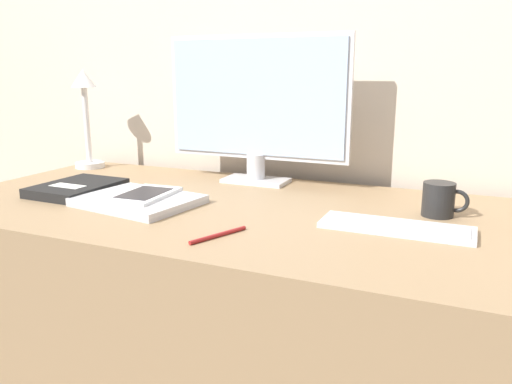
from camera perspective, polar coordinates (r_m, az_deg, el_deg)
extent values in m
cube|color=beige|center=(1.68, 4.31, 18.80)|extent=(3.60, 0.05, 2.40)
cube|color=#997A56|center=(1.43, -2.56, -15.32)|extent=(1.60, 0.77, 0.71)
cube|color=silver|center=(1.57, -0.02, 1.33)|extent=(0.20, 0.11, 0.01)
cylinder|color=silver|center=(1.56, -0.02, 2.94)|extent=(0.06, 0.06, 0.08)
cube|color=silver|center=(1.54, 0.07, 10.72)|extent=(0.59, 0.01, 0.37)
cube|color=#ADC6E5|center=(1.54, -0.06, 10.70)|extent=(0.56, 0.01, 0.35)
cube|color=silver|center=(1.14, 15.70, -3.91)|extent=(0.33, 0.11, 0.01)
cube|color=#B7B7BC|center=(1.14, 15.70, -3.60)|extent=(0.31, 0.09, 0.00)
cube|color=#BCBCC1|center=(1.34, -13.27, -1.18)|extent=(0.32, 0.27, 0.01)
cube|color=silver|center=(1.34, -13.29, -0.74)|extent=(0.32, 0.27, 0.01)
cube|color=white|center=(1.34, -12.65, -0.30)|extent=(0.13, 0.20, 0.01)
cube|color=black|center=(1.34, -12.66, -0.08)|extent=(0.10, 0.15, 0.00)
cylinder|color=white|center=(1.92, -18.43, 2.97)|extent=(0.10, 0.10, 0.02)
cylinder|color=white|center=(1.90, -18.75, 7.23)|extent=(0.02, 0.02, 0.27)
cone|color=white|center=(1.89, -19.14, 12.18)|extent=(0.09, 0.09, 0.06)
cube|color=black|center=(1.53, -19.75, 0.43)|extent=(0.19, 0.25, 0.03)
cube|color=silver|center=(1.50, -20.74, 0.67)|extent=(0.10, 0.05, 0.00)
cylinder|color=black|center=(1.28, 20.12, -0.79)|extent=(0.08, 0.08, 0.08)
torus|color=black|center=(1.27, 21.98, -0.97)|extent=(0.06, 0.01, 0.06)
cylinder|color=maroon|center=(1.06, -4.32, -4.93)|extent=(0.07, 0.14, 0.01)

